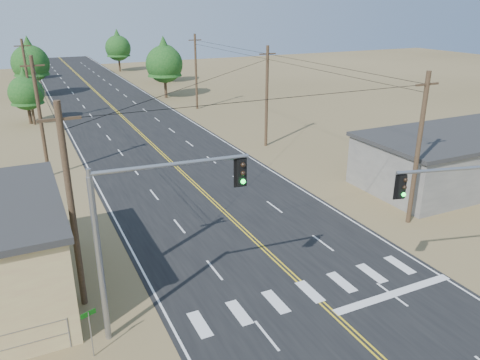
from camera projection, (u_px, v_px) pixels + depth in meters
road at (175, 165)px, 42.37m from camera, size 15.00×200.00×0.02m
building_right at (454, 160)px, 37.54m from camera, size 15.00×8.00×4.00m
utility_pole_left_near at (72, 208)px, 21.14m from camera, size 1.80×0.30×10.00m
utility_pole_left_mid at (40, 117)px, 38.01m from camera, size 1.80×0.30×10.00m
utility_pole_left_far at (28, 82)px, 54.87m from camera, size 1.80×0.30×10.00m
utility_pole_right_near at (418, 149)px, 29.63m from camera, size 1.80×0.30×10.00m
utility_pole_right_mid at (267, 96)px, 46.49m from camera, size 1.80×0.30×10.00m
utility_pole_right_far at (196, 71)px, 63.36m from camera, size 1.80×0.30×10.00m
signal_mast_left at (144, 221)px, 19.30m from camera, size 6.65×0.96×7.89m
signal_mast_right at (473, 210)px, 21.67m from camera, size 5.78×1.71×7.10m
street_sign at (90, 327)px, 18.97m from camera, size 0.63×0.26×2.22m
tree_left_near at (26, 89)px, 55.59m from camera, size 4.08×4.08×6.80m
tree_left_mid at (30, 60)px, 71.29m from camera, size 5.58×5.58×9.30m
tree_left_far at (28, 59)px, 88.75m from camera, size 3.74×3.74×6.24m
tree_right_near at (164, 60)px, 70.70m from camera, size 5.57×5.57×9.28m
tree_right_mid at (165, 55)px, 85.05m from camera, size 4.83×4.83×8.05m
tree_right_far at (118, 45)px, 98.89m from camera, size 5.29×5.29×8.82m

